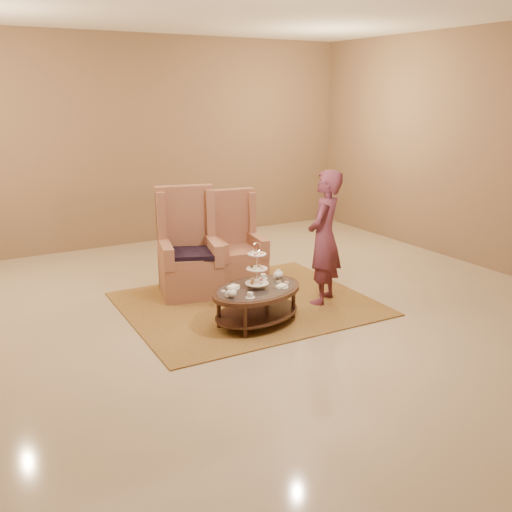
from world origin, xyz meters
TOP-DOWN VIEW (x-y plane):
  - ground at (0.00, 0.00)m, footprint 8.00×8.00m
  - ceiling at (0.00, 0.00)m, footprint 8.00×8.00m
  - wall_back at (0.00, 4.00)m, footprint 8.00×0.04m
  - wall_right at (4.00, 0.00)m, footprint 0.04×8.00m
  - rug at (0.12, 0.37)m, footprint 3.01×2.53m
  - tea_table at (-0.08, -0.22)m, footprint 1.34×1.10m
  - armchair_left at (-0.33, 1.15)m, footprint 0.92×0.94m
  - armchair_right at (0.39, 1.24)m, footprint 0.78×0.81m
  - person at (0.99, -0.02)m, footprint 0.73×0.68m

SIDE VIEW (x-z plane):
  - ground at x=0.00m, z-range 0.00..0.00m
  - ceiling at x=0.00m, z-range -0.01..0.01m
  - rug at x=0.12m, z-range 0.00..0.02m
  - tea_table at x=-0.08m, z-range -0.13..0.84m
  - armchair_right at x=0.39m, z-range -0.21..1.07m
  - armchair_left at x=-0.33m, z-range -0.23..1.17m
  - person at x=0.99m, z-range 0.00..1.68m
  - wall_back at x=0.00m, z-range 0.00..3.50m
  - wall_right at x=4.00m, z-range 0.00..3.50m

